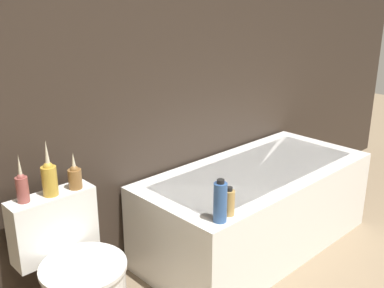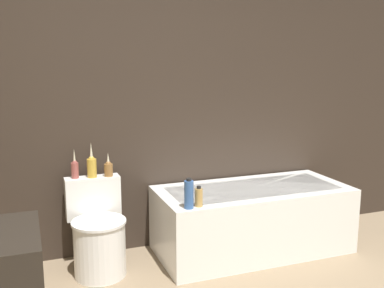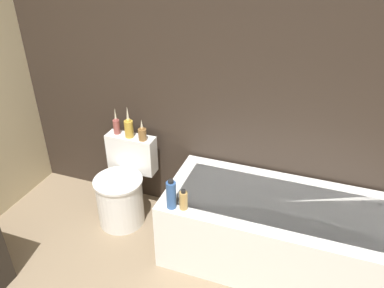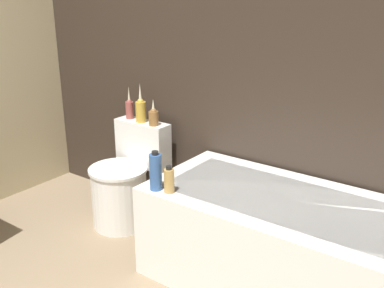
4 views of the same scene
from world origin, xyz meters
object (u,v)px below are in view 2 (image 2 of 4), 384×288
bathtub (252,219)px  shampoo_bottle_tall (189,194)px  vase_bronze (108,168)px  shampoo_bottle_short (199,197)px  vase_gold (75,168)px  vase_silver (92,166)px  toilet (98,236)px

bathtub → shampoo_bottle_tall: size_ratio=7.17×
vase_bronze → shampoo_bottle_short: 0.79m
vase_gold → shampoo_bottle_short: size_ratio=1.52×
vase_silver → shampoo_bottle_tall: 0.84m
toilet → vase_bronze: 0.53m
vase_silver → vase_bronze: (0.13, -0.01, -0.03)m
toilet → vase_bronze: (0.13, 0.18, 0.48)m
shampoo_bottle_tall → vase_bronze: bearing=131.3°
bathtub → vase_silver: vase_silver is taller
bathtub → shampoo_bottle_short: bearing=-154.1°
bathtub → vase_gold: size_ratio=6.86×
vase_silver → shampoo_bottle_short: bearing=-38.2°
toilet → shampoo_bottle_short: bearing=-26.8°
bathtub → shampoo_bottle_tall: bearing=-155.9°
vase_gold → shampoo_bottle_tall: size_ratio=1.04×
vase_gold → vase_silver: size_ratio=0.85×
vase_silver → vase_bronze: bearing=-5.1°
vase_bronze → shampoo_bottle_tall: bearing=-48.7°
shampoo_bottle_tall → shampoo_bottle_short: 0.09m
bathtub → vase_bronze: bearing=168.6°
vase_bronze → shampoo_bottle_short: bearing=-43.4°
bathtub → vase_gold: vase_gold is taller
toilet → shampoo_bottle_tall: (0.61, -0.36, 0.37)m
toilet → shampoo_bottle_tall: 0.80m
bathtub → shampoo_bottle_tall: shampoo_bottle_tall is taller
toilet → shampoo_bottle_short: (0.69, -0.35, 0.33)m
vase_silver → shampoo_bottle_tall: vase_silver is taller
bathtub → vase_silver: size_ratio=5.80×
vase_gold → shampoo_bottle_tall: (0.74, -0.58, -0.12)m
vase_gold → vase_bronze: vase_gold is taller
bathtub → toilet: toilet is taller
shampoo_bottle_tall → shampoo_bottle_short: shampoo_bottle_tall is taller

